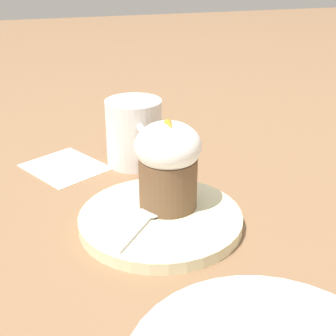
# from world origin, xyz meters

# --- Properties ---
(ground_plane) EXTENTS (4.00, 4.00, 0.00)m
(ground_plane) POSITION_xyz_m (0.00, 0.00, 0.00)
(ground_plane) COLOR #846042
(dessert_plate) EXTENTS (0.21, 0.21, 0.02)m
(dessert_plate) POSITION_xyz_m (0.00, 0.00, 0.01)
(dessert_plate) COLOR beige
(dessert_plate) RESTS_ON ground_plane
(carrot_cake) EXTENTS (0.08, 0.08, 0.12)m
(carrot_cake) POSITION_xyz_m (-0.02, 0.02, 0.08)
(carrot_cake) COLOR brown
(carrot_cake) RESTS_ON dessert_plate
(spoon) EXTENTS (0.10, 0.09, 0.01)m
(spoon) POSITION_xyz_m (0.01, -0.02, 0.02)
(spoon) COLOR silver
(spoon) RESTS_ON dessert_plate
(coffee_cup) EXTENTS (0.12, 0.09, 0.11)m
(coffee_cup) POSITION_xyz_m (-0.19, 0.01, 0.05)
(coffee_cup) COLOR white
(coffee_cup) RESTS_ON ground_plane
(paper_napkin) EXTENTS (0.16, 0.15, 0.00)m
(paper_napkin) POSITION_xyz_m (-0.21, -0.10, 0.00)
(paper_napkin) COLOR white
(paper_napkin) RESTS_ON ground_plane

